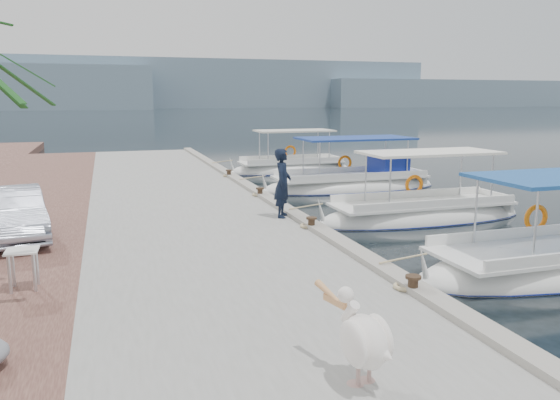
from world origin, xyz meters
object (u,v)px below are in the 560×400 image
at_px(fishing_caique_c, 422,216).
at_px(pelican, 363,338).
at_px(fishing_caique_b, 560,267).
at_px(fisherman, 283,183).
at_px(fishing_caique_e, 291,170).
at_px(fishing_caique_d, 352,185).
at_px(parked_car, 14,214).

bearing_deg(fishing_caique_c, pelican, -125.61).
bearing_deg(fishing_caique_b, fisherman, 132.62).
bearing_deg(fishing_caique_c, fishing_caique_e, 91.34).
distance_m(pelican, fisherman, 9.41).
bearing_deg(fisherman, fishing_caique_c, -58.39).
bearing_deg(fishing_caique_b, fishing_caique_d, 87.96).
distance_m(fishing_caique_c, fisherman, 5.03).
bearing_deg(fishing_caique_b, pelican, -150.69).
height_order(fishing_caique_c, parked_car, fishing_caique_c).
bearing_deg(parked_car, fishing_caique_d, 17.94).
bearing_deg(pelican, fishing_caique_d, 65.19).
relative_size(fishing_caique_b, fishing_caique_e, 1.11).
bearing_deg(parked_car, fishing_caique_c, -8.27).
relative_size(fishing_caique_c, parked_car, 1.94).
bearing_deg(fishing_caique_b, parked_car, 157.27).
xyz_separation_m(fishing_caique_d, fisherman, (-5.33, -6.61, 1.31)).
bearing_deg(pelican, fishing_caique_c, 54.39).
distance_m(fishing_caique_e, fisherman, 13.40).
xyz_separation_m(fishing_caique_b, fishing_caique_c, (-0.07, 5.64, 0.00)).
height_order(fishing_caique_c, fishing_caique_e, same).
distance_m(fishing_caique_c, fishing_caique_e, 12.22).
distance_m(fishing_caique_c, pelican, 11.73).
relative_size(fishing_caique_d, fisherman, 4.06).
bearing_deg(fisherman, pelican, -164.30).
height_order(fishing_caique_e, parked_car, fishing_caique_e).
xyz_separation_m(fishing_caique_d, pelican, (-7.30, -15.80, 0.89)).
bearing_deg(fishing_caique_d, fishing_caique_c, -94.47).
distance_m(fishing_caique_b, fisherman, 7.37).
relative_size(fishing_caique_d, parked_car, 2.14).
distance_m(fishing_caique_b, parked_car, 12.96).
xyz_separation_m(fishing_caique_b, pelican, (-6.88, -3.86, 0.95)).
distance_m(fishing_caique_b, fishing_caique_c, 5.65).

